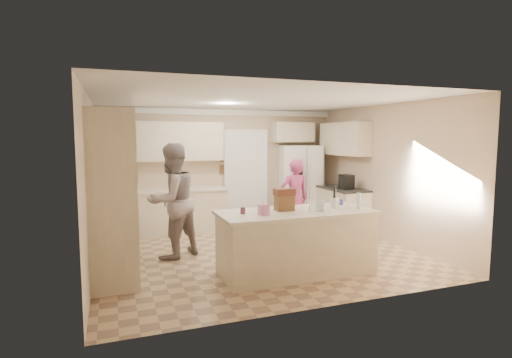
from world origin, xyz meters
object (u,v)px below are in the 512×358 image
object	(u,v)px
utensil_crock	(334,203)
teen_girl	(295,199)
dollhouse_body	(284,203)
refrigerator	(300,184)
coffee_maker	(346,182)
island_base	(296,244)
teen_boy	(172,201)
tissue_box	(264,210)

from	to	relation	value
utensil_crock	teen_girl	xyz separation A→B (m)	(0.19, 1.78, -0.21)
dollhouse_body	teen_girl	world-z (taller)	teen_girl
refrigerator	coffee_maker	size ratio (longest dim) A/B	6.00
island_base	teen_boy	distance (m)	2.18
utensil_crock	teen_girl	distance (m)	1.80
refrigerator	island_base	xyz separation A→B (m)	(-1.57, -3.10, -0.46)
teen_boy	teen_girl	world-z (taller)	teen_boy
coffee_maker	teen_girl	world-z (taller)	teen_girl
tissue_box	teen_boy	distance (m)	1.82
coffee_maker	teen_girl	bearing A→B (deg)	-176.77
island_base	dollhouse_body	distance (m)	0.62
dollhouse_body	teen_boy	xyz separation A→B (m)	(-1.43, 1.30, -0.09)
refrigerator	tissue_box	xyz separation A→B (m)	(-2.12, -3.20, 0.10)
refrigerator	teen_girl	bearing A→B (deg)	-108.62
island_base	teen_girl	distance (m)	2.05
teen_boy	tissue_box	bearing A→B (deg)	93.27
coffee_maker	utensil_crock	size ratio (longest dim) A/B	2.00
dollhouse_body	teen_girl	bearing A→B (deg)	60.21
teen_girl	teen_boy	bearing A→B (deg)	10.35
tissue_box	teen_boy	bearing A→B (deg)	124.51
tissue_box	teen_girl	distance (m)	2.39
refrigerator	dollhouse_body	xyz separation A→B (m)	(-1.72, -3.00, 0.14)
teen_boy	teen_girl	xyz separation A→B (m)	(2.42, 0.43, -0.16)
island_base	utensil_crock	distance (m)	0.86
island_base	teen_girl	xyz separation A→B (m)	(0.84, 1.83, 0.35)
refrigerator	island_base	bearing A→B (deg)	-105.61
coffee_maker	dollhouse_body	distance (m)	2.84
utensil_crock	tissue_box	world-z (taller)	utensil_crock
refrigerator	teen_boy	distance (m)	3.58
island_base	dollhouse_body	xyz separation A→B (m)	(-0.15, 0.10, 0.60)
teen_boy	refrigerator	bearing A→B (deg)	177.07
refrigerator	teen_girl	distance (m)	1.47
island_base	utensil_crock	world-z (taller)	utensil_crock
tissue_box	teen_girl	size ratio (longest dim) A/B	0.09
island_base	utensil_crock	xyz separation A→B (m)	(0.65, 0.05, 0.56)
coffee_maker	dollhouse_body	bearing A→B (deg)	-140.71
dollhouse_body	teen_girl	distance (m)	2.01
refrigerator	island_base	size ratio (longest dim) A/B	0.82
island_base	tissue_box	xyz separation A→B (m)	(-0.55, -0.10, 0.56)
refrigerator	tissue_box	size ratio (longest dim) A/B	12.86
refrigerator	tissue_box	distance (m)	3.84
utensil_crock	dollhouse_body	distance (m)	0.80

